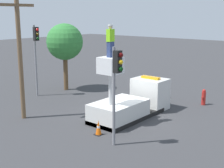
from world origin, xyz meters
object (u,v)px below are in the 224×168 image
object	(u,v)px
worker	(110,41)
traffic_light_pole	(116,77)
bucket_truck	(132,102)
traffic_cone_rear	(98,128)
tree_left_bg	(65,42)
traffic_light_across	(36,46)
fire_hydrant	(204,97)
utility_pole	(20,53)

from	to	relation	value
worker	traffic_light_pole	world-z (taller)	worker
bucket_truck	traffic_light_pole	bearing A→B (deg)	-152.91
bucket_truck	traffic_cone_rear	bearing A→B (deg)	-171.79
worker	traffic_light_pole	bearing A→B (deg)	-134.76
bucket_truck	traffic_cone_rear	xyz separation A→B (m)	(-3.62, -0.52, -0.47)
worker	traffic_cone_rear	bearing A→B (deg)	-161.84
tree_left_bg	worker	bearing A→B (deg)	-116.34
traffic_light_pole	traffic_light_across	distance (m)	10.98
bucket_truck	tree_left_bg	bearing A→B (deg)	76.04
fire_hydrant	traffic_light_across	bearing A→B (deg)	118.39
traffic_light_across	bucket_truck	bearing A→B (deg)	-85.15
traffic_cone_rear	tree_left_bg	distance (m)	11.03
tree_left_bg	fire_hydrant	bearing A→B (deg)	-74.06
traffic_light_across	fire_hydrant	world-z (taller)	traffic_light_across
bucket_truck	traffic_light_across	distance (m)	8.85
fire_hydrant	traffic_cone_rear	bearing A→B (deg)	167.83
bucket_truck	traffic_light_across	world-z (taller)	traffic_light_across
fire_hydrant	utility_pole	world-z (taller)	utility_pole
worker	traffic_light_across	xyz separation A→B (m)	(1.32, 8.32, -0.93)
bucket_truck	utility_pole	xyz separation A→B (m)	(-4.51, 4.75, 3.07)
traffic_light_pole	traffic_light_across	world-z (taller)	traffic_light_across
traffic_light_across	traffic_cone_rear	xyz separation A→B (m)	(-2.92, -8.84, -3.42)
fire_hydrant	utility_pole	distance (m)	12.44
bucket_truck	utility_pole	size ratio (longest dim) A/B	0.81
worker	tree_left_bg	xyz separation A→B (m)	(4.08, 8.24, -0.80)
traffic_light_pole	worker	bearing A→B (deg)	45.24
bucket_truck	worker	size ratio (longest dim) A/B	3.35
traffic_cone_rear	tree_left_bg	size ratio (longest dim) A/B	0.14
fire_hydrant	tree_left_bg	size ratio (longest dim) A/B	0.20
traffic_cone_rear	utility_pole	world-z (taller)	utility_pole
fire_hydrant	traffic_cone_rear	xyz separation A→B (m)	(-8.71, 1.88, -0.17)
tree_left_bg	traffic_cone_rear	bearing A→B (deg)	-122.92
bucket_truck	fire_hydrant	distance (m)	5.63
traffic_light_across	worker	bearing A→B (deg)	-99.05
traffic_cone_rear	fire_hydrant	bearing A→B (deg)	-12.17
traffic_light_across	fire_hydrant	bearing A→B (deg)	-61.61
traffic_light_pole	fire_hydrant	distance (m)	9.63
worker	fire_hydrant	bearing A→B (deg)	-18.64
traffic_light_across	traffic_cone_rear	world-z (taller)	traffic_light_across
traffic_light_across	tree_left_bg	distance (m)	2.76
traffic_light_across	utility_pole	bearing A→B (deg)	-136.82
traffic_light_across	utility_pole	size ratio (longest dim) A/B	0.74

